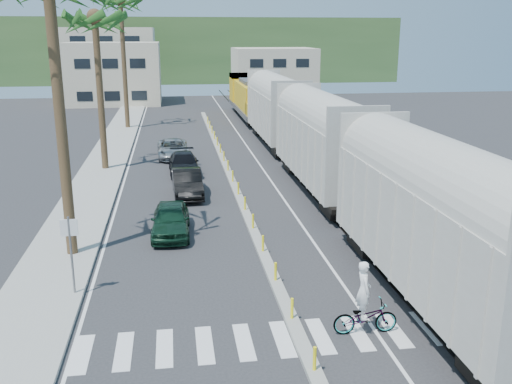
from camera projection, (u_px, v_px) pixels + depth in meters
ground at (286, 308)px, 19.55m from camera, size 140.00×140.00×0.00m
sidewalk at (107, 160)px, 42.16m from camera, size 3.00×90.00×0.15m
rails at (279, 148)px, 46.93m from camera, size 1.56×100.00×0.06m
median at (228, 171)px, 38.55m from camera, size 0.45×60.00×0.85m
crosswalk at (298, 338)px, 17.64m from camera, size 14.00×2.20×0.01m
lane_markings at (193, 158)px, 43.07m from camera, size 9.42×90.00×0.01m
freight_train at (300, 128)px, 38.78m from camera, size 3.00×60.94×5.85m
palm_trees at (98, 6)px, 37.15m from camera, size 3.50×37.20×13.75m
street_sign at (70, 245)px, 19.90m from camera, size 0.60×0.08×3.00m
buildings at (151, 66)px, 85.77m from camera, size 38.00×27.00×10.00m
hillside at (188, 50)px, 113.25m from camera, size 80.00×20.00×12.00m
car_lead at (171, 220)px, 26.51m from camera, size 2.01×4.43×1.47m
car_second at (187, 183)px, 32.90m from camera, size 1.94×4.73×1.52m
car_third at (184, 164)px, 38.11m from camera, size 2.27×4.95×1.40m
car_rear at (173, 149)px, 43.09m from camera, size 2.63×5.12×1.38m
cyclist at (365, 310)px, 17.73m from camera, size 0.85×2.07×2.41m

